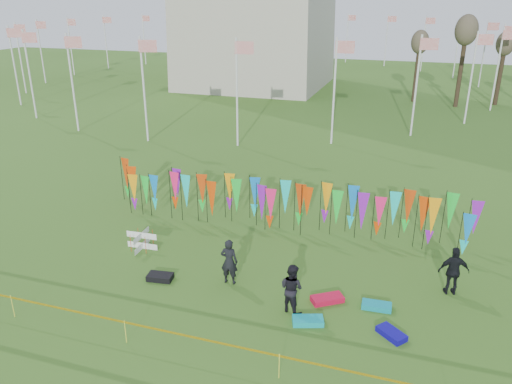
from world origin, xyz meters
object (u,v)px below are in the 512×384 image
(person_mid, at_px, (292,288))
(kite_bag_black, at_px, (160,277))
(kite_bag_blue, at_px, (391,334))
(kite_bag_teal, at_px, (377,306))
(kite_bag_turquoise, at_px, (308,321))
(kite_bag_red, at_px, (327,299))
(person_left, at_px, (229,262))
(person_right, at_px, (454,271))
(box_kite, at_px, (142,241))

(person_mid, relative_size, kite_bag_black, 1.88)
(kite_bag_blue, relative_size, kite_bag_teal, 0.94)
(kite_bag_turquoise, xyz_separation_m, kite_bag_teal, (2.21, 1.69, -0.01))
(kite_bag_black, relative_size, kite_bag_teal, 0.95)
(kite_bag_red, bearing_deg, kite_bag_teal, 4.27)
(person_left, xyz_separation_m, kite_bag_red, (3.99, -0.10, -0.85))
(kite_bag_turquoise, distance_m, kite_bag_teal, 2.78)
(person_right, relative_size, kite_bag_teal, 1.84)
(kite_bag_blue, height_order, kite_bag_teal, kite_bag_blue)
(person_mid, xyz_separation_m, kite_bag_turquoise, (0.76, -0.57, -0.84))
(person_left, distance_m, kite_bag_red, 4.08)
(person_left, xyz_separation_m, person_mid, (2.83, -1.09, -0.01))
(kite_bag_black, bearing_deg, kite_bag_blue, -4.95)
(box_kite, xyz_separation_m, kite_bag_blue, (11.26, -2.92, -0.31))
(person_left, height_order, kite_bag_teal, person_left)
(box_kite, xyz_separation_m, person_left, (4.81, -1.45, 0.54))
(kite_bag_turquoise, bearing_deg, person_left, 155.24)
(person_left, xyz_separation_m, person_right, (8.43, 1.95, 0.03))
(person_right, height_order, kite_bag_black, person_right)
(person_mid, distance_m, kite_bag_black, 5.68)
(box_kite, height_order, kite_bag_turquoise, box_kite)
(kite_bag_black, distance_m, kite_bag_teal, 8.60)
(kite_bag_turquoise, bearing_deg, kite_bag_blue, 3.78)
(kite_bag_red, bearing_deg, person_mid, -139.39)
(kite_bag_turquoise, relative_size, kite_bag_teal, 1.01)
(person_left, distance_m, person_right, 8.65)
(person_mid, bearing_deg, kite_bag_turquoise, 167.34)
(kite_bag_turquoise, height_order, kite_bag_black, kite_bag_black)
(kite_bag_red, distance_m, kite_bag_teal, 1.82)
(kite_bag_black, bearing_deg, kite_bag_turquoise, -8.82)
(box_kite, bearing_deg, kite_bag_red, -9.97)
(kite_bag_turquoise, bearing_deg, box_kite, 159.72)
(person_left, distance_m, kite_bag_turquoise, 4.04)
(person_right, xyz_separation_m, kite_bag_turquoise, (-4.84, -3.61, -0.88))
(kite_bag_blue, bearing_deg, person_mid, 174.04)
(person_mid, xyz_separation_m, kite_bag_red, (1.16, 0.99, -0.84))
(kite_bag_black, xyz_separation_m, kite_bag_teal, (8.57, 0.71, -0.01))
(person_right, height_order, kite_bag_blue, person_right)
(box_kite, distance_m, person_left, 5.06)
(kite_bag_teal, bearing_deg, person_left, -179.64)
(kite_bag_blue, bearing_deg, box_kite, 165.47)
(person_right, distance_m, kite_bag_teal, 3.37)
(kite_bag_blue, distance_m, kite_bag_red, 2.81)
(kite_bag_blue, height_order, kite_bag_black, kite_bag_black)
(box_kite, distance_m, kite_bag_blue, 11.63)
(kite_bag_teal, bearing_deg, kite_bag_turquoise, -142.57)
(person_right, bearing_deg, box_kite, -10.88)
(person_right, distance_m, kite_bag_black, 11.53)
(person_right, bearing_deg, kite_bag_red, 11.72)
(person_mid, height_order, kite_bag_black, person_mid)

